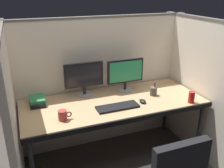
% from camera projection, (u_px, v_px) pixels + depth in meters
% --- Properties ---
extents(cubicle_partition_rear, '(2.21, 0.06, 1.57)m').
position_uv_depth(cubicle_partition_rear, '(100.00, 83.00, 2.99)').
color(cubicle_partition_rear, beige).
rests_on(cubicle_partition_rear, ground).
extents(cubicle_partition_left, '(0.06, 1.41, 1.57)m').
position_uv_depth(cubicle_partition_left, '(13.00, 119.00, 2.18)').
color(cubicle_partition_left, beige).
rests_on(cubicle_partition_left, ground).
extents(cubicle_partition_right, '(0.06, 1.41, 1.57)m').
position_uv_depth(cubicle_partition_right, '(197.00, 88.00, 2.86)').
color(cubicle_partition_right, beige).
rests_on(cubicle_partition_right, ground).
extents(desk, '(1.90, 0.80, 0.74)m').
position_uv_depth(desk, '(114.00, 106.00, 2.63)').
color(desk, tan).
rests_on(desk, ground).
extents(monitor_left, '(0.43, 0.17, 0.37)m').
position_uv_depth(monitor_left, '(84.00, 77.00, 2.70)').
color(monitor_left, gray).
rests_on(monitor_left, desk).
extents(monitor_right, '(0.43, 0.17, 0.37)m').
position_uv_depth(monitor_right, '(125.00, 73.00, 2.83)').
color(monitor_right, gray).
rests_on(monitor_right, desk).
extents(keyboard_main, '(0.43, 0.15, 0.02)m').
position_uv_depth(keyboard_main, '(118.00, 107.00, 2.48)').
color(keyboard_main, black).
rests_on(keyboard_main, desk).
extents(computer_mouse, '(0.06, 0.10, 0.04)m').
position_uv_depth(computer_mouse, '(143.00, 101.00, 2.59)').
color(computer_mouse, black).
rests_on(computer_mouse, desk).
extents(coffee_mug, '(0.13, 0.08, 0.09)m').
position_uv_depth(coffee_mug, '(63.00, 115.00, 2.24)').
color(coffee_mug, '#993333').
rests_on(coffee_mug, desk).
extents(soda_can, '(0.07, 0.07, 0.12)m').
position_uv_depth(soda_can, '(191.00, 97.00, 2.58)').
color(soda_can, red).
rests_on(soda_can, desk).
extents(pen_cup, '(0.08, 0.08, 0.15)m').
position_uv_depth(pen_cup, '(153.00, 91.00, 2.76)').
color(pen_cup, '#4C4742').
rests_on(pen_cup, desk).
extents(book_stack, '(0.15, 0.23, 0.07)m').
position_uv_depth(book_stack, '(37.00, 101.00, 2.55)').
color(book_stack, black).
rests_on(book_stack, desk).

